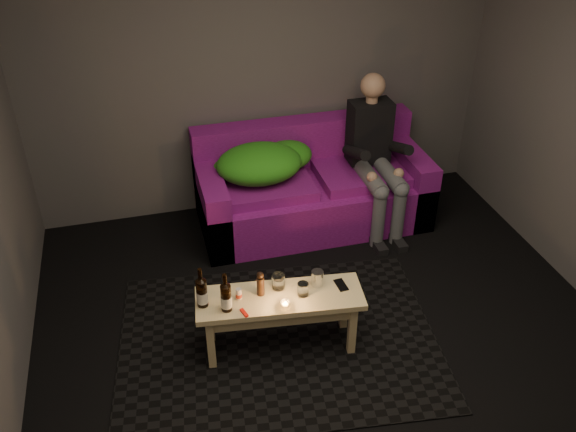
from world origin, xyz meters
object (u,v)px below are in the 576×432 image
beer_bottle_a (202,292)px  steel_cup (317,278)px  person (375,152)px  coffee_table (280,305)px  beer_bottle_b (226,297)px  sofa (311,189)px

beer_bottle_a → steel_cup: beer_bottle_a is taller
person → coffee_table: (-1.17, -1.31, -0.31)m
coffee_table → beer_bottle_b: size_ratio=4.00×
beer_bottle_a → sofa: bearing=51.1°
person → coffee_table: 1.78m
person → coffee_table: size_ratio=1.17×
beer_bottle_a → steel_cup: 0.76m
person → beer_bottle_b: size_ratio=4.67×
sofa → coffee_table: size_ratio=1.75×
beer_bottle_b → steel_cup: beer_bottle_b is taller
person → steel_cup: bearing=-125.4°
coffee_table → steel_cup: 0.30m
beer_bottle_a → beer_bottle_b: (0.14, -0.08, -0.00)m
steel_cup → beer_bottle_b: bearing=-172.2°
sofa → coffee_table: bearing=-114.1°
sofa → person: bearing=-17.5°
coffee_table → beer_bottle_a: 0.53m
sofa → beer_bottle_a: size_ratio=6.79×
steel_cup → beer_bottle_a: bearing=-179.7°
person → coffee_table: person is taller
sofa → beer_bottle_a: (-1.15, -1.43, 0.25)m
beer_bottle_a → beer_bottle_b: bearing=-30.0°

